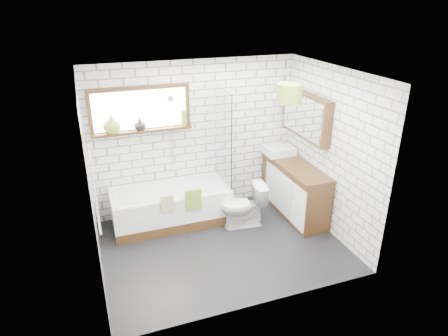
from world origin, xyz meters
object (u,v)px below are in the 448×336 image
object	(u,v)px
vanity	(294,189)
pendant	(289,93)
basin	(279,150)
bathtub	(171,206)
toilet	(243,206)

from	to	relation	value
vanity	pendant	size ratio (longest dim) A/B	4.21
vanity	basin	bearing A→B (deg)	96.84
bathtub	vanity	size ratio (longest dim) A/B	1.18
bathtub	pendant	size ratio (longest dim) A/B	4.97
basin	pendant	size ratio (longest dim) A/B	1.28
bathtub	basin	bearing A→B (deg)	3.50
basin	pendant	xyz separation A→B (m)	(-0.25, -0.68, 1.14)
bathtub	basin	distance (m)	2.05
vanity	pendant	world-z (taller)	pendant
toilet	basin	bearing A→B (deg)	129.91
bathtub	pendant	distance (m)	2.54
toilet	pendant	distance (m)	1.86
basin	pendant	bearing A→B (deg)	-109.93
basin	toilet	distance (m)	1.23
pendant	bathtub	bearing A→B (deg)	161.68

